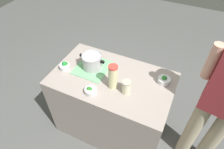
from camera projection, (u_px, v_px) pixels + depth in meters
name	position (u px, v px, depth m)	size (l,w,h in m)	color
ground_plane	(112.00, 124.00, 2.54)	(8.00, 8.00, 0.00)	#575856
counter_slab	(112.00, 104.00, 2.24)	(1.22, 0.73, 0.87)	gray
dish_cloth	(93.00, 67.00, 2.04)	(0.33, 0.35, 0.01)	#74BF80
cooking_pot	(92.00, 61.00, 1.98)	(0.28, 0.21, 0.16)	#B7B7BC
lemonade_pitcher	(113.00, 77.00, 1.76)	(0.09, 0.09, 0.26)	beige
mason_jar	(126.00, 87.00, 1.75)	(0.08, 0.08, 0.14)	beige
broccoli_bowl_front	(90.00, 90.00, 1.78)	(0.11, 0.11, 0.07)	silver
broccoli_bowl_center	(164.00, 80.00, 1.87)	(0.12, 0.12, 0.08)	silver
broccoli_bowl_back	(65.00, 66.00, 2.01)	(0.11, 0.11, 0.09)	silver
person_cook	(221.00, 105.00, 1.62)	(0.50, 0.25, 1.69)	tan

